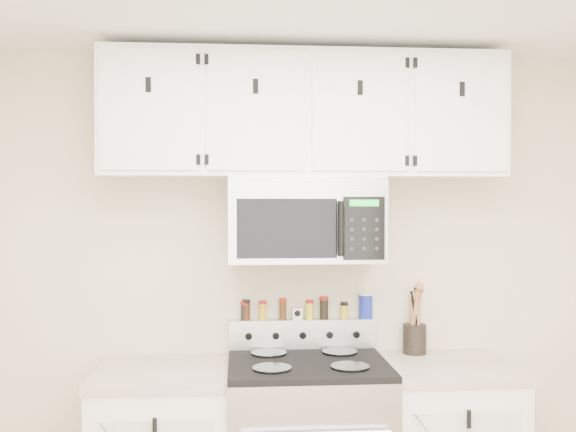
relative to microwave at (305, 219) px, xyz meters
name	(u,v)px	position (x,y,z in m)	size (l,w,h in m)	color
back_wall	(301,290)	(0.00, 0.19, -0.38)	(3.50, 0.01, 2.50)	#C2B391
microwave	(305,219)	(0.00, 0.00, 0.00)	(0.76, 0.44, 0.42)	#9E9EA3
upper_cabinets	(304,116)	(0.00, 0.03, 0.52)	(2.00, 0.35, 0.62)	white
utensil_crock	(415,336)	(0.59, 0.11, -0.62)	(0.12, 0.12, 0.36)	black
kitchen_timer	(297,313)	(-0.03, 0.16, -0.50)	(0.05, 0.04, 0.06)	white
salt_canister	(366,306)	(0.34, 0.16, -0.46)	(0.07, 0.07, 0.13)	#152396
spice_jar_0	(244,311)	(-0.30, 0.16, -0.48)	(0.04, 0.04, 0.10)	black
spice_jar_1	(246,310)	(-0.29, 0.16, -0.48)	(0.04, 0.04, 0.11)	#3E1D0F
spice_jar_2	(263,310)	(-0.21, 0.16, -0.48)	(0.04, 0.04, 0.10)	gold
spice_jar_3	(283,309)	(-0.10, 0.16, -0.47)	(0.04, 0.04, 0.11)	#422510
spice_jar_4	(310,309)	(0.04, 0.16, -0.48)	(0.04, 0.04, 0.10)	gold
spice_jar_5	(324,308)	(0.12, 0.16, -0.47)	(0.05, 0.05, 0.12)	black
spice_jar_6	(344,310)	(0.22, 0.16, -0.49)	(0.04, 0.04, 0.09)	gold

